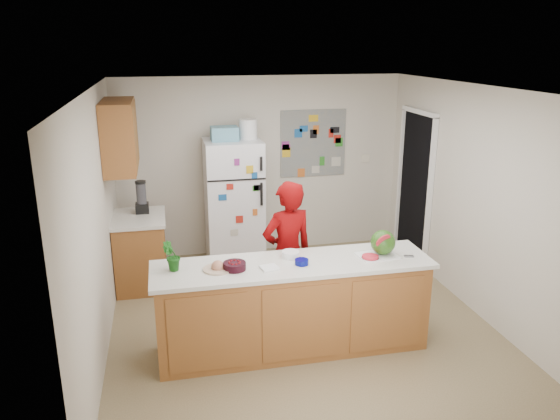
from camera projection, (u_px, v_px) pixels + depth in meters
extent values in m
cube|color=brown|center=(299.00, 323.00, 5.97)|extent=(4.00, 4.50, 0.02)
cube|color=beige|center=(261.00, 166.00, 7.71)|extent=(4.00, 0.02, 2.50)
cube|color=beige|center=(96.00, 226.00, 5.19)|extent=(0.02, 4.50, 2.50)
cube|color=beige|center=(477.00, 201.00, 6.00)|extent=(0.02, 4.50, 2.50)
cube|color=white|center=(302.00, 88.00, 5.22)|extent=(4.00, 4.50, 0.02)
cube|color=black|center=(415.00, 189.00, 7.42)|extent=(0.03, 0.85, 2.04)
cube|color=brown|center=(293.00, 308.00, 5.33)|extent=(2.60, 0.62, 0.88)
cube|color=silver|center=(293.00, 265.00, 5.19)|extent=(2.68, 0.70, 0.04)
cube|color=brown|center=(141.00, 253.00, 6.76)|extent=(0.60, 0.80, 0.86)
cube|color=silver|center=(138.00, 218.00, 6.62)|extent=(0.64, 0.84, 0.04)
cube|color=brown|center=(120.00, 136.00, 6.25)|extent=(0.35, 1.00, 0.80)
cube|color=silver|center=(234.00, 202.00, 7.38)|extent=(0.75, 0.70, 1.70)
cube|color=#5999B2|center=(224.00, 134.00, 7.08)|extent=(0.35, 0.28, 0.18)
cube|color=slate|center=(313.00, 143.00, 7.75)|extent=(0.95, 0.01, 0.95)
imported|color=#630304|center=(288.00, 254.00, 5.75)|extent=(0.65, 0.51, 1.58)
cylinder|color=black|center=(142.00, 198.00, 6.72)|extent=(0.12, 0.12, 0.38)
cube|color=silver|center=(377.00, 256.00, 5.34)|extent=(0.40, 0.32, 0.01)
sphere|color=#216316|center=(383.00, 242.00, 5.33)|extent=(0.24, 0.24, 0.24)
cylinder|color=#D9363F|center=(370.00, 257.00, 5.27)|extent=(0.16, 0.16, 0.02)
cylinder|color=black|center=(235.00, 266.00, 5.02)|extent=(0.21, 0.21, 0.07)
cylinder|color=silver|center=(291.00, 254.00, 5.31)|extent=(0.22, 0.22, 0.06)
cylinder|color=#02085C|center=(302.00, 262.00, 5.14)|extent=(0.14, 0.14, 0.05)
cylinder|color=#B8B18C|center=(218.00, 269.00, 5.02)|extent=(0.28, 0.28, 0.02)
cube|color=white|center=(269.00, 268.00, 5.05)|extent=(0.19, 0.17, 0.02)
cube|color=gray|center=(409.00, 256.00, 5.33)|extent=(0.10, 0.06, 0.01)
imported|color=#0B400B|center=(172.00, 256.00, 4.96)|extent=(0.19, 0.17, 0.29)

